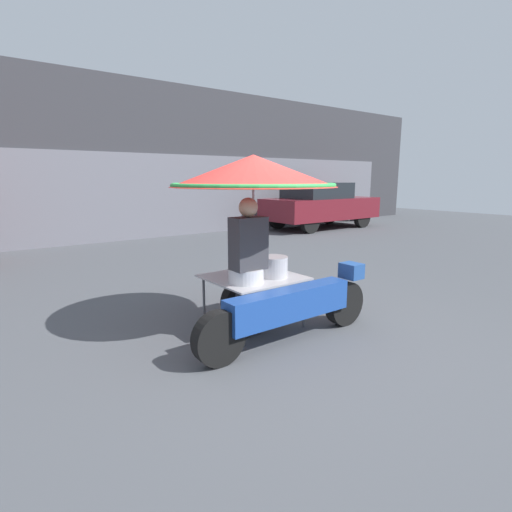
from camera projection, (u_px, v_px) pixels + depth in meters
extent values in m
plane|color=#4C4F54|center=(287.00, 340.00, 4.30)|extent=(36.00, 36.00, 0.00)
cube|color=#38383D|center=(69.00, 160.00, 10.94)|extent=(28.00, 2.00, 4.39)
cube|color=slate|center=(82.00, 198.00, 10.32)|extent=(23.80, 0.06, 2.40)
cylinder|color=black|center=(344.00, 303.00, 4.72)|extent=(0.52, 0.14, 0.52)
cylinder|color=black|center=(219.00, 338.00, 3.69)|extent=(0.52, 0.14, 0.52)
cube|color=#1E479E|center=(289.00, 304.00, 4.17)|extent=(1.54, 0.24, 0.32)
cube|color=#234C93|center=(351.00, 271.00, 4.71)|extent=(0.20, 0.24, 0.18)
cylinder|color=black|center=(239.00, 300.00, 4.93)|extent=(0.47, 0.14, 0.47)
cylinder|color=#515156|center=(304.00, 303.00, 4.63)|extent=(0.03, 0.03, 0.57)
cylinder|color=#515156|center=(261.00, 288.00, 5.27)|extent=(0.03, 0.03, 0.57)
cylinder|color=#515156|center=(244.00, 319.00, 4.12)|extent=(0.03, 0.03, 0.57)
cylinder|color=#515156|center=(204.00, 300.00, 4.75)|extent=(0.03, 0.03, 0.57)
cube|color=#B2B2B7|center=(253.00, 277.00, 4.63)|extent=(1.02, 0.96, 0.02)
cylinder|color=#B2B2B7|center=(253.00, 233.00, 4.53)|extent=(0.03, 0.03, 1.03)
cone|color=red|center=(253.00, 171.00, 4.40)|extent=(1.86, 1.86, 0.35)
torus|color=green|center=(253.00, 185.00, 4.43)|extent=(1.82, 1.82, 0.05)
cylinder|color=silver|center=(246.00, 275.00, 4.35)|extent=(0.39, 0.39, 0.16)
cylinder|color=#B7B7BC|center=(273.00, 267.00, 4.60)|extent=(0.34, 0.34, 0.24)
cylinder|color=#B7B7BC|center=(240.00, 271.00, 4.74)|extent=(0.26, 0.26, 0.07)
cylinder|color=#2D2D33|center=(242.00, 304.00, 4.32)|extent=(0.14, 0.14, 0.75)
cylinder|color=#2D2D33|center=(255.00, 301.00, 4.43)|extent=(0.14, 0.14, 0.75)
cube|color=#38383D|center=(248.00, 243.00, 4.25)|extent=(0.38, 0.22, 0.56)
sphere|color=tan|center=(248.00, 207.00, 4.17)|extent=(0.20, 0.20, 0.20)
cylinder|color=black|center=(362.00, 218.00, 14.03)|extent=(0.67, 0.20, 0.67)
cylinder|color=black|center=(329.00, 215.00, 15.25)|extent=(0.67, 0.20, 0.67)
cylinder|color=black|center=(310.00, 223.00, 12.50)|extent=(0.67, 0.20, 0.67)
cylinder|color=black|center=(278.00, 219.00, 13.72)|extent=(0.67, 0.20, 0.67)
cube|color=maroon|center=(321.00, 208.00, 13.81)|extent=(4.14, 1.83, 0.70)
cube|color=#1E2328|center=(317.00, 190.00, 13.57)|extent=(1.99, 1.61, 0.53)
cylinder|color=#2D2D33|center=(354.00, 218.00, 16.20)|extent=(0.30, 0.30, 0.26)
sphere|color=#287033|center=(354.00, 207.00, 16.11)|extent=(0.75, 0.75, 0.75)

